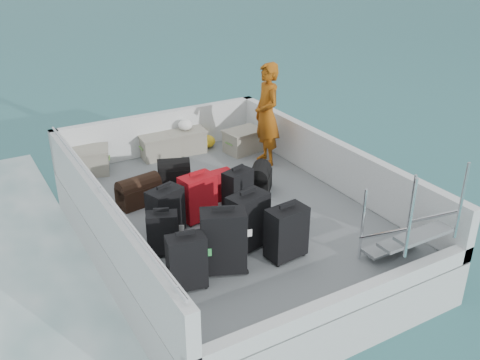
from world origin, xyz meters
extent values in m
plane|color=#1A575B|center=(0.00, 0.00, 0.00)|extent=(160.00, 160.00, 0.00)
cube|color=silver|center=(0.00, 0.00, 0.30)|extent=(3.60, 5.00, 0.60)
cube|color=slate|center=(0.00, 0.00, 0.61)|extent=(3.30, 4.70, 0.02)
cube|color=silver|center=(-1.73, 0.00, 0.97)|extent=(0.14, 5.00, 0.70)
cube|color=silver|center=(1.73, 0.00, 0.97)|extent=(0.14, 5.00, 0.70)
cube|color=silver|center=(0.00, 2.43, 0.97)|extent=(3.60, 0.14, 0.70)
cube|color=silver|center=(0.00, -2.43, 0.72)|extent=(3.60, 0.14, 0.20)
cylinder|color=silver|center=(-1.73, 0.00, 1.37)|extent=(0.04, 4.80, 0.04)
cube|color=black|center=(-1.24, -1.30, 0.93)|extent=(0.44, 0.30, 0.63)
cube|color=black|center=(-1.21, -0.57, 0.89)|extent=(0.41, 0.33, 0.54)
cube|color=black|center=(-1.00, -0.16, 0.93)|extent=(0.49, 0.38, 0.62)
cube|color=black|center=(-0.76, -1.22, 1.00)|extent=(0.57, 0.46, 0.75)
cube|color=black|center=(-0.27, -0.93, 0.97)|extent=(0.53, 0.38, 0.70)
cube|color=#B50D1B|center=(-0.49, -0.02, 0.93)|extent=(0.49, 0.34, 0.63)
cube|color=black|center=(0.00, -1.34, 0.94)|extent=(0.49, 0.32, 0.64)
cube|color=black|center=(0.11, -0.02, 0.90)|extent=(0.45, 0.34, 0.57)
cube|color=#B50D1B|center=(0.03, 0.50, 0.76)|extent=(0.74, 0.51, 0.28)
cube|color=gray|center=(-1.33, 2.17, 0.81)|extent=(0.73, 0.60, 0.38)
cube|color=gray|center=(-0.12, 2.20, 0.80)|extent=(0.63, 0.46, 0.36)
cube|color=gray|center=(0.37, 2.20, 0.80)|extent=(0.65, 0.48, 0.37)
cube|color=gray|center=(1.23, 1.72, 0.80)|extent=(0.65, 0.49, 0.36)
ellipsoid|color=gold|center=(0.77, 2.20, 0.73)|extent=(0.28, 0.26, 0.22)
ellipsoid|color=white|center=(0.37, 2.20, 1.08)|extent=(0.24, 0.24, 0.18)
imported|color=orange|center=(1.30, 1.12, 1.44)|extent=(0.49, 0.67, 1.65)
camera|label=1|loc=(-3.11, -5.64, 4.12)|focal=40.00mm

